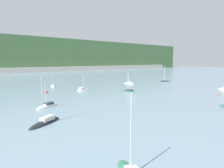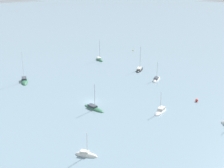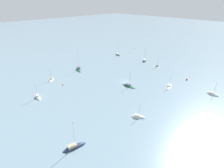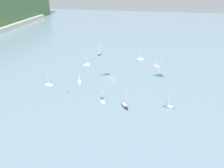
{
  "view_description": "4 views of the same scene",
  "coord_description": "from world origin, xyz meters",
  "px_view_note": "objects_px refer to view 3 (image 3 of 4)",
  "views": [
    {
      "loc": [
        -41.53,
        -46.73,
        12.06
      ],
      "look_at": [
        1.28,
        13.8,
        2.15
      ],
      "focal_mm": 28.0,
      "sensor_mm": 36.0,
      "label": 1
    },
    {
      "loc": [
        51.29,
        69.34,
        37.51
      ],
      "look_at": [
        -9.5,
        -1.64,
        3.0
      ],
      "focal_mm": 50.0,
      "sensor_mm": 36.0,
      "label": 2
    },
    {
      "loc": [
        59.77,
        51.46,
        38.04
      ],
      "look_at": [
        9.69,
        0.29,
        2.41
      ],
      "focal_mm": 28.0,
      "sensor_mm": 36.0,
      "label": 3
    },
    {
      "loc": [
        -125.35,
        -23.74,
        58.23
      ],
      "look_at": [
        -14.59,
        -2.76,
        2.53
      ],
      "focal_mm": 35.0,
      "sensor_mm": 36.0,
      "label": 4
    }
  ],
  "objects_px": {
    "sailboat_6": "(74,147)",
    "mooring_buoy_2": "(187,79)",
    "mooring_buoy_0": "(63,85)",
    "sailboat_2": "(79,70)",
    "sailboat_1": "(118,55)",
    "mooring_buoy_1": "(135,48)",
    "sailboat_5": "(138,117)",
    "sailboat_7": "(52,80)",
    "sailboat_9": "(169,87)",
    "sailboat_10": "(129,86)",
    "sailboat_4": "(38,98)",
    "sailboat_3": "(213,95)",
    "sailboat_8": "(157,67)",
    "sailboat_0": "(144,61)"
  },
  "relations": [
    {
      "from": "sailboat_4",
      "to": "sailboat_5",
      "type": "xyz_separation_m",
      "value": [
        -19.55,
        37.83,
        -0.02
      ]
    },
    {
      "from": "sailboat_2",
      "to": "mooring_buoy_1",
      "type": "height_order",
      "value": "sailboat_2"
    },
    {
      "from": "sailboat_7",
      "to": "sailboat_10",
      "type": "xyz_separation_m",
      "value": [
        -22.87,
        32.2,
        -0.02
      ]
    },
    {
      "from": "sailboat_0",
      "to": "sailboat_9",
      "type": "height_order",
      "value": "sailboat_0"
    },
    {
      "from": "sailboat_5",
      "to": "sailboat_10",
      "type": "bearing_deg",
      "value": 105.12
    },
    {
      "from": "sailboat_5",
      "to": "sailboat_7",
      "type": "relative_size",
      "value": 0.95
    },
    {
      "from": "sailboat_7",
      "to": "sailboat_4",
      "type": "bearing_deg",
      "value": 2.78
    },
    {
      "from": "sailboat_4",
      "to": "mooring_buoy_0",
      "type": "distance_m",
      "value": 14.02
    },
    {
      "from": "sailboat_0",
      "to": "mooring_buoy_0",
      "type": "height_order",
      "value": "sailboat_0"
    },
    {
      "from": "mooring_buoy_0",
      "to": "mooring_buoy_2",
      "type": "distance_m",
      "value": 62.32
    },
    {
      "from": "sailboat_6",
      "to": "mooring_buoy_1",
      "type": "xyz_separation_m",
      "value": [
        -95.58,
        -55.21,
        0.12
      ]
    },
    {
      "from": "sailboat_4",
      "to": "sailboat_7",
      "type": "relative_size",
      "value": 1.2
    },
    {
      "from": "sailboat_1",
      "to": "mooring_buoy_1",
      "type": "relative_size",
      "value": 18.42
    },
    {
      "from": "sailboat_2",
      "to": "sailboat_10",
      "type": "xyz_separation_m",
      "value": [
        -4.8,
        34.25,
        -0.02
      ]
    },
    {
      "from": "sailboat_3",
      "to": "sailboat_6",
      "type": "relative_size",
      "value": 0.71
    },
    {
      "from": "sailboat_2",
      "to": "sailboat_7",
      "type": "relative_size",
      "value": 1.71
    },
    {
      "from": "mooring_buoy_1",
      "to": "sailboat_3",
      "type": "bearing_deg",
      "value": 63.58
    },
    {
      "from": "sailboat_9",
      "to": "mooring_buoy_2",
      "type": "bearing_deg",
      "value": 154.34
    },
    {
      "from": "mooring_buoy_0",
      "to": "mooring_buoy_1",
      "type": "height_order",
      "value": "mooring_buoy_0"
    },
    {
      "from": "sailboat_4",
      "to": "sailboat_10",
      "type": "xyz_separation_m",
      "value": [
        -35.32,
        19.92,
        -0.01
      ]
    },
    {
      "from": "sailboat_2",
      "to": "sailboat_6",
      "type": "xyz_separation_m",
      "value": [
        34.92,
        48.16,
        0.01
      ]
    },
    {
      "from": "mooring_buoy_0",
      "to": "sailboat_8",
      "type": "bearing_deg",
      "value": 161.25
    },
    {
      "from": "mooring_buoy_0",
      "to": "mooring_buoy_2",
      "type": "height_order",
      "value": "mooring_buoy_2"
    },
    {
      "from": "sailboat_9",
      "to": "mooring_buoy_0",
      "type": "height_order",
      "value": "sailboat_9"
    },
    {
      "from": "sailboat_4",
      "to": "sailboat_6",
      "type": "bearing_deg",
      "value": 2.47
    },
    {
      "from": "sailboat_10",
      "to": "sailboat_7",
      "type": "bearing_deg",
      "value": -150.7
    },
    {
      "from": "sailboat_9",
      "to": "sailboat_4",
      "type": "bearing_deg",
      "value": -51.71
    },
    {
      "from": "sailboat_5",
      "to": "mooring_buoy_1",
      "type": "relative_size",
      "value": 12.15
    },
    {
      "from": "mooring_buoy_1",
      "to": "sailboat_7",
      "type": "bearing_deg",
      "value": 6.59
    },
    {
      "from": "sailboat_8",
      "to": "mooring_buoy_2",
      "type": "distance_m",
      "value": 21.71
    },
    {
      "from": "sailboat_4",
      "to": "sailboat_3",
      "type": "bearing_deg",
      "value": 57.45
    },
    {
      "from": "mooring_buoy_0",
      "to": "mooring_buoy_2",
      "type": "xyz_separation_m",
      "value": [
        -48.38,
        39.29,
        0.11
      ]
    },
    {
      "from": "sailboat_5",
      "to": "sailboat_8",
      "type": "xyz_separation_m",
      "value": [
        -47.95,
        -22.83,
        -0.02
      ]
    },
    {
      "from": "mooring_buoy_1",
      "to": "sailboat_9",
      "type": "bearing_deg",
      "value": 52.07
    },
    {
      "from": "sailboat_0",
      "to": "sailboat_7",
      "type": "xyz_separation_m",
      "value": [
        58.66,
        -15.16,
        -0.01
      ]
    },
    {
      "from": "sailboat_4",
      "to": "sailboat_10",
      "type": "bearing_deg",
      "value": 70.45
    },
    {
      "from": "sailboat_6",
      "to": "sailboat_8",
      "type": "bearing_deg",
      "value": 27.67
    },
    {
      "from": "mooring_buoy_0",
      "to": "sailboat_2",
      "type": "bearing_deg",
      "value": -146.83
    },
    {
      "from": "sailboat_1",
      "to": "sailboat_3",
      "type": "distance_m",
      "value": 70.56
    },
    {
      "from": "mooring_buoy_1",
      "to": "sailboat_6",
      "type": "bearing_deg",
      "value": 30.01
    },
    {
      "from": "sailboat_5",
      "to": "sailboat_9",
      "type": "distance_m",
      "value": 28.91
    },
    {
      "from": "sailboat_4",
      "to": "sailboat_8",
      "type": "xyz_separation_m",
      "value": [
        -67.49,
        15.0,
        -0.04
      ]
    },
    {
      "from": "sailboat_7",
      "to": "sailboat_6",
      "type": "bearing_deg",
      "value": 28.09
    },
    {
      "from": "sailboat_0",
      "to": "sailboat_7",
      "type": "distance_m",
      "value": 60.59
    },
    {
      "from": "sailboat_2",
      "to": "sailboat_10",
      "type": "distance_m",
      "value": 34.58
    },
    {
      "from": "sailboat_6",
      "to": "sailboat_5",
      "type": "bearing_deg",
      "value": 3.51
    },
    {
      "from": "sailboat_6",
      "to": "mooring_buoy_2",
      "type": "relative_size",
      "value": 12.15
    },
    {
      "from": "sailboat_6",
      "to": "mooring_buoy_1",
      "type": "height_order",
      "value": "sailboat_6"
    },
    {
      "from": "sailboat_4",
      "to": "sailboat_6",
      "type": "distance_m",
      "value": 34.12
    },
    {
      "from": "sailboat_5",
      "to": "sailboat_10",
      "type": "distance_m",
      "value": 23.87
    }
  ]
}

